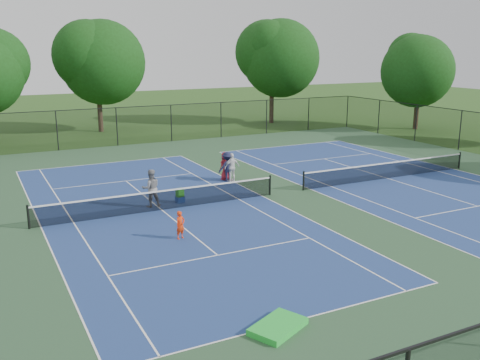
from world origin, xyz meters
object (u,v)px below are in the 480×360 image
instructor (151,188)px  bystander_a (232,167)px  tree_back_d (272,55)px  tree_back_b (97,58)px  tree_side_e (420,67)px  ball_crate (180,200)px  bystander_c (225,166)px  bystander_b (227,167)px  child_player (180,225)px  ball_hopper (180,193)px

instructor → bystander_a: instructor is taller
tree_back_d → instructor: 31.35m
tree_back_b → tree_side_e: tree_back_b is taller
tree_side_e → ball_crate: tree_side_e is taller
tree_side_e → bystander_c: bearing=-158.1°
bystander_b → bystander_c: size_ratio=1.04×
bystander_a → bystander_c: bearing=-78.4°
tree_back_b → ball_crate: bearing=-94.0°
child_player → ball_hopper: (1.82, 4.90, -0.07)m
tree_side_e → ball_crate: (-28.76, -13.17, -5.65)m
instructor → ball_hopper: 1.54m
bystander_a → bystander_b: bystander_b is taller
child_player → bystander_b: bearing=33.1°
bystander_b → ball_crate: size_ratio=4.28×
child_player → bystander_c: (5.90, 8.16, 0.25)m
instructor → bystander_a: size_ratio=1.11×
tree_back_d → bystander_a: bearing=-125.4°
child_player → tree_side_e: bearing=10.5°
tree_back_d → child_player: tree_back_d is taller
instructor → tree_back_b: bearing=-92.1°
tree_back_d → ball_crate: 30.55m
bystander_a → instructor: bearing=19.1°
bystander_a → ball_hopper: bearing=26.2°
tree_back_d → ball_hopper: size_ratio=24.89×
bystander_c → tree_back_d: bearing=-140.9°
ball_crate → tree_back_d: bearing=51.0°
tree_back_b → ball_crate: (-1.76, -25.17, -6.44)m
tree_side_e → ball_crate: 32.14m
tree_back_d → ball_hopper: tree_back_d is taller
bystander_a → ball_crate: (-4.25, -2.76, -0.68)m
child_player → bystander_a: bearing=31.5°
tree_back_b → child_player: size_ratio=8.58×
instructor → ball_crate: bearing=-173.7°
tree_side_e → ball_crate: size_ratio=21.97×
bystander_a → bystander_b: (-0.23, 0.14, 0.03)m
tree_back_b → child_player: tree_back_b is taller
bystander_b → ball_hopper: size_ratio=4.15×
bystander_b → bystander_c: bearing=-107.9°
child_player → ball_hopper: 5.22m
bystander_c → ball_hopper: bearing=24.2°
tree_back_d → bystander_b: size_ratio=6.00×
instructor → tree_back_d: bearing=-125.9°
bystander_c → ball_crate: bystander_c is taller
child_player → bystander_c: size_ratio=0.70×
bystander_c → tree_back_b: bearing=-98.5°
instructor → ball_crate: (1.49, 0.03, -0.78)m
bystander_a → ball_crate: bearing=26.2°
bystander_a → bystander_c: 0.53m
bystander_b → ball_hopper: bystander_b is taller
tree_back_b → bystander_c: tree_back_b is taller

